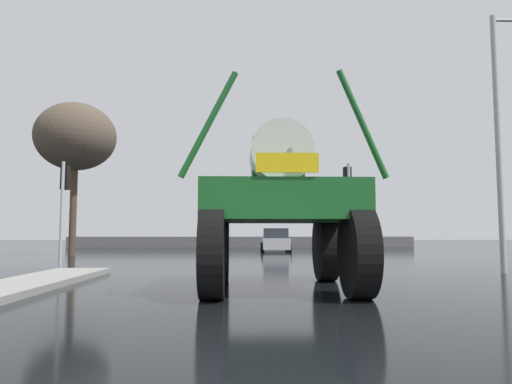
{
  "coord_description": "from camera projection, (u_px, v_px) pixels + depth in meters",
  "views": [
    {
      "loc": [
        -0.03,
        -4.7,
        1.23
      ],
      "look_at": [
        0.35,
        7.71,
        2.3
      ],
      "focal_mm": 33.35,
      "sensor_mm": 36.0,
      "label": 1
    }
  ],
  "objects": [
    {
      "name": "roadside_barrier",
      "position": [
        242.0,
        242.0,
        40.15
      ],
      "size": [
        29.35,
        0.24,
        0.9
      ],
      "primitive_type": "cube",
      "color": "#59595B",
      "rests_on": "ground"
    },
    {
      "name": "median_island",
      "position": [
        32.0,
        283.0,
        10.98
      ],
      "size": [
        1.59,
        7.32,
        0.15
      ],
      "primitive_type": "cube",
      "color": "gray",
      "rests_on": "ground"
    },
    {
      "name": "sedan_ahead",
      "position": [
        275.0,
        241.0,
        31.12
      ],
      "size": [
        1.94,
        4.13,
        1.52
      ],
      "rotation": [
        0.0,
        0.0,
        1.55
      ],
      "color": "#B7B7BF",
      "rests_on": "ground"
    },
    {
      "name": "streetlight_near_right",
      "position": [
        501.0,
        128.0,
        14.84
      ],
      "size": [
        1.56,
        0.24,
        8.14
      ],
      "color": "#A8AAAF",
      "rests_on": "ground"
    },
    {
      "name": "oversize_sprayer",
      "position": [
        278.0,
        207.0,
        10.59
      ],
      "size": [
        3.96,
        5.11,
        4.34
      ],
      "rotation": [
        0.0,
        0.0,
        1.58
      ],
      "color": "black",
      "rests_on": "ground"
    },
    {
      "name": "traffic_signal_near_left",
      "position": [
        64.0,
        191.0,
        16.25
      ],
      "size": [
        0.24,
        0.54,
        3.65
      ],
      "color": "#A8AAAF",
      "rests_on": "ground"
    },
    {
      "name": "ground_plane",
      "position": [
        242.0,
        259.0,
        22.5
      ],
      "size": [
        120.0,
        120.0,
        0.0
      ],
      "primitive_type": "plane",
      "color": "black"
    },
    {
      "name": "traffic_signal_near_right",
      "position": [
        348.0,
        192.0,
        16.55
      ],
      "size": [
        0.24,
        0.54,
        3.63
      ],
      "color": "#A8AAAF",
      "rests_on": "ground"
    },
    {
      "name": "bare_tree_left",
      "position": [
        76.0,
        137.0,
        26.07
      ],
      "size": [
        4.36,
        4.36,
        8.35
      ],
      "color": "#473828",
      "rests_on": "ground"
    }
  ]
}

